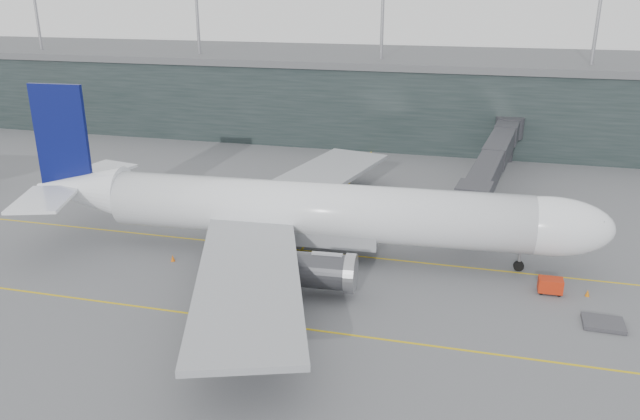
# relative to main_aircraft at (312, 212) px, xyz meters

# --- Properties ---
(ground) EXTENTS (320.00, 320.00, 0.00)m
(ground) POSITION_rel_main_aircraft_xyz_m (-6.44, 4.70, -4.93)
(ground) COLOR #5D5D62
(ground) RESTS_ON ground
(taxiline_a) EXTENTS (160.00, 0.25, 0.02)m
(taxiline_a) POSITION_rel_main_aircraft_xyz_m (-6.44, 0.70, -4.92)
(taxiline_a) COLOR gold
(taxiline_a) RESTS_ON ground
(taxiline_b) EXTENTS (160.00, 0.25, 0.02)m
(taxiline_b) POSITION_rel_main_aircraft_xyz_m (-6.44, -15.30, -4.92)
(taxiline_b) COLOR gold
(taxiline_b) RESTS_ON ground
(taxiline_lead_main) EXTENTS (0.25, 60.00, 0.02)m
(taxiline_lead_main) POSITION_rel_main_aircraft_xyz_m (-1.44, 24.70, -4.92)
(taxiline_lead_main) COLOR gold
(taxiline_lead_main) RESTS_ON ground
(terminal) EXTENTS (240.00, 36.00, 29.00)m
(terminal) POSITION_rel_main_aircraft_xyz_m (-6.44, 62.70, 2.69)
(terminal) COLOR black
(terminal) RESTS_ON ground
(main_aircraft) EXTENTS (62.63, 58.80, 17.57)m
(main_aircraft) POSITION_rel_main_aircraft_xyz_m (0.00, 0.00, 0.00)
(main_aircraft) COLOR white
(main_aircraft) RESTS_ON ground
(jet_bridge) EXTENTS (9.74, 48.39, 7.37)m
(jet_bridge) POSITION_rel_main_aircraft_xyz_m (18.85, 31.49, 0.59)
(jet_bridge) COLOR #2C2C31
(jet_bridge) RESTS_ON ground
(gse_cart) EXTENTS (2.23, 1.43, 1.52)m
(gse_cart) POSITION_rel_main_aircraft_xyz_m (24.19, -3.21, -4.08)
(gse_cart) COLOR #B7260D
(gse_cart) RESTS_ON ground
(baggage_dolly) EXTENTS (3.48, 2.82, 0.34)m
(baggage_dolly) POSITION_rel_main_aircraft_xyz_m (28.16, -8.34, -4.73)
(baggage_dolly) COLOR #3A3A3F
(baggage_dolly) RESTS_ON ground
(uld_a) EXTENTS (2.60, 2.36, 1.93)m
(uld_a) POSITION_rel_main_aircraft_xyz_m (-10.69, 15.32, -3.91)
(uld_a) COLOR #38393E
(uld_a) RESTS_ON ground
(uld_b) EXTENTS (2.43, 2.17, 1.85)m
(uld_b) POSITION_rel_main_aircraft_xyz_m (-10.11, 15.73, -3.96)
(uld_b) COLOR #38393E
(uld_b) RESTS_ON ground
(uld_c) EXTENTS (2.05, 1.75, 1.67)m
(uld_c) POSITION_rel_main_aircraft_xyz_m (-7.20, 15.27, -4.05)
(uld_c) COLOR #38393E
(uld_c) RESTS_ON ground
(cone_nose) EXTENTS (0.42, 0.42, 0.67)m
(cone_nose) POSITION_rel_main_aircraft_xyz_m (27.59, -2.97, -4.59)
(cone_nose) COLOR #D26C0B
(cone_nose) RESTS_ON ground
(cone_wing_stbd) EXTENTS (0.43, 0.43, 0.68)m
(cone_wing_stbd) POSITION_rel_main_aircraft_xyz_m (1.17, -14.53, -4.59)
(cone_wing_stbd) COLOR orange
(cone_wing_stbd) RESTS_ON ground
(cone_wing_port) EXTENTS (0.42, 0.42, 0.66)m
(cone_wing_port) POSITION_rel_main_aircraft_xyz_m (3.63, 16.98, -4.60)
(cone_wing_port) COLOR #CE4D0B
(cone_wing_port) RESTS_ON ground
(cone_tail) EXTENTS (0.46, 0.46, 0.73)m
(cone_tail) POSITION_rel_main_aircraft_xyz_m (-13.84, -5.44, -4.57)
(cone_tail) COLOR #D45D0B
(cone_tail) RESTS_ON ground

